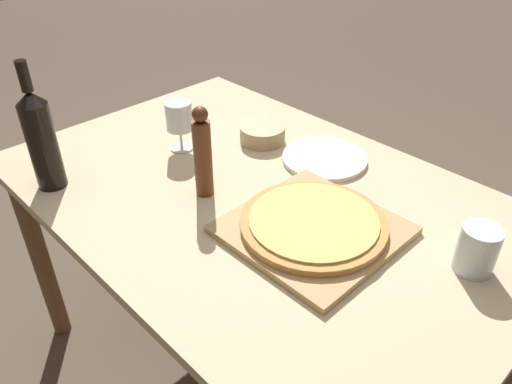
{
  "coord_description": "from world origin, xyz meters",
  "views": [
    {
      "loc": [
        -0.77,
        -0.79,
        1.51
      ],
      "look_at": [
        -0.06,
        -0.06,
        0.82
      ],
      "focal_mm": 35.0,
      "sensor_mm": 36.0,
      "label": 1
    }
  ],
  "objects_px": {
    "pizza": "(313,223)",
    "small_bowl": "(262,133)",
    "wine_bottle": "(41,139)",
    "wine_glass": "(179,117)",
    "pepper_mill": "(203,154)"
  },
  "relations": [
    {
      "from": "pizza",
      "to": "pepper_mill",
      "type": "bearing_deg",
      "value": 103.9
    },
    {
      "from": "pizza",
      "to": "small_bowl",
      "type": "height_order",
      "value": "small_bowl"
    },
    {
      "from": "pizza",
      "to": "wine_glass",
      "type": "height_order",
      "value": "wine_glass"
    },
    {
      "from": "wine_bottle",
      "to": "small_bowl",
      "type": "bearing_deg",
      "value": -20.45
    },
    {
      "from": "pizza",
      "to": "wine_glass",
      "type": "bearing_deg",
      "value": 87.31
    },
    {
      "from": "small_bowl",
      "to": "wine_glass",
      "type": "bearing_deg",
      "value": 147.36
    },
    {
      "from": "small_bowl",
      "to": "wine_bottle",
      "type": "bearing_deg",
      "value": 159.55
    },
    {
      "from": "pizza",
      "to": "wine_bottle",
      "type": "xyz_separation_m",
      "value": [
        -0.35,
        0.63,
        0.11
      ]
    },
    {
      "from": "wine_bottle",
      "to": "small_bowl",
      "type": "relative_size",
      "value": 2.46
    },
    {
      "from": "pizza",
      "to": "small_bowl",
      "type": "xyz_separation_m",
      "value": [
        0.24,
        0.41,
        -0.0
      ]
    },
    {
      "from": "pepper_mill",
      "to": "small_bowl",
      "type": "xyz_separation_m",
      "value": [
        0.31,
        0.1,
        -0.09
      ]
    },
    {
      "from": "pepper_mill",
      "to": "pizza",
      "type": "bearing_deg",
      "value": -76.1
    },
    {
      "from": "small_bowl",
      "to": "pepper_mill",
      "type": "bearing_deg",
      "value": -162.29
    },
    {
      "from": "wine_glass",
      "to": "small_bowl",
      "type": "xyz_separation_m",
      "value": [
        0.21,
        -0.14,
        -0.08
      ]
    },
    {
      "from": "pepper_mill",
      "to": "wine_glass",
      "type": "height_order",
      "value": "pepper_mill"
    }
  ]
}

